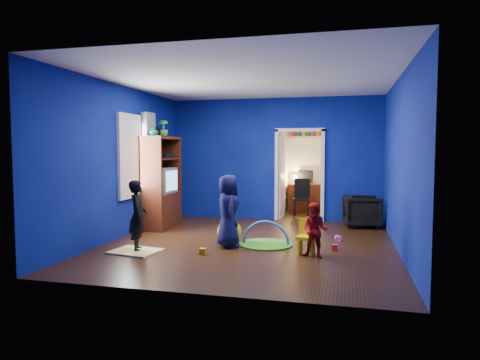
% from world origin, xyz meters
% --- Properties ---
extents(floor, '(5.00, 5.50, 0.01)m').
position_xyz_m(floor, '(0.00, 0.00, 0.00)').
color(floor, black).
rests_on(floor, ground).
extents(ceiling, '(5.00, 5.50, 0.01)m').
position_xyz_m(ceiling, '(0.00, 0.00, 2.90)').
color(ceiling, white).
rests_on(ceiling, wall_back).
extents(wall_back, '(5.00, 0.02, 2.90)m').
position_xyz_m(wall_back, '(0.00, 2.75, 1.45)').
color(wall_back, navy).
rests_on(wall_back, floor).
extents(wall_front, '(5.00, 0.02, 2.90)m').
position_xyz_m(wall_front, '(0.00, -2.75, 1.45)').
color(wall_front, navy).
rests_on(wall_front, floor).
extents(wall_left, '(0.02, 5.50, 2.90)m').
position_xyz_m(wall_left, '(-2.50, 0.00, 1.45)').
color(wall_left, navy).
rests_on(wall_left, floor).
extents(wall_right, '(0.02, 5.50, 2.90)m').
position_xyz_m(wall_right, '(2.50, 0.00, 1.45)').
color(wall_right, navy).
rests_on(wall_right, floor).
extents(alcove, '(1.00, 1.75, 2.50)m').
position_xyz_m(alcove, '(0.60, 3.62, 1.25)').
color(alcove, silver).
rests_on(alcove, floor).
extents(armchair, '(0.84, 0.82, 0.68)m').
position_xyz_m(armchair, '(2.02, 2.20, 0.34)').
color(armchair, black).
rests_on(armchair, floor).
extents(child_black, '(0.43, 0.51, 1.18)m').
position_xyz_m(child_black, '(-1.68, -0.97, 0.59)').
color(child_black, black).
rests_on(child_black, floor).
extents(child_navy, '(0.64, 0.73, 1.25)m').
position_xyz_m(child_navy, '(-0.31, -0.32, 0.63)').
color(child_navy, '#0E1634').
rests_on(child_navy, floor).
extents(toddler_red, '(0.47, 0.40, 0.86)m').
position_xyz_m(toddler_red, '(1.20, -0.72, 0.43)').
color(toddler_red, red).
rests_on(toddler_red, floor).
extents(vase, '(0.25, 0.25, 0.20)m').
position_xyz_m(vase, '(-2.22, 0.82, 2.06)').
color(vase, '#0C5162').
rests_on(vase, tv_armoire).
extents(potted_plant, '(0.27, 0.27, 0.37)m').
position_xyz_m(potted_plant, '(-2.22, 1.34, 2.14)').
color(potted_plant, green).
rests_on(potted_plant, tv_armoire).
extents(tv_armoire, '(0.58, 1.14, 1.96)m').
position_xyz_m(tv_armoire, '(-2.22, 1.12, 0.98)').
color(tv_armoire, '#41100A').
rests_on(tv_armoire, floor).
extents(crt_tv, '(0.46, 0.70, 0.54)m').
position_xyz_m(crt_tv, '(-2.18, 1.12, 1.02)').
color(crt_tv, silver).
rests_on(crt_tv, tv_armoire).
extents(yellow_blanket, '(0.84, 0.72, 0.03)m').
position_xyz_m(yellow_blanket, '(-1.68, -1.07, 0.01)').
color(yellow_blanket, '#F2E07A').
rests_on(yellow_blanket, floor).
extents(hopper_ball, '(0.43, 0.43, 0.43)m').
position_xyz_m(hopper_ball, '(-0.36, -0.07, 0.22)').
color(hopper_ball, yellow).
rests_on(hopper_ball, floor).
extents(kid_chair, '(0.34, 0.34, 0.50)m').
position_xyz_m(kid_chair, '(1.05, -0.52, 0.25)').
color(kid_chair, yellow).
rests_on(kid_chair, floor).
extents(play_mat, '(0.94, 0.94, 0.03)m').
position_xyz_m(play_mat, '(0.30, -0.03, 0.01)').
color(play_mat, green).
rests_on(play_mat, floor).
extents(toy_arch, '(0.84, 0.06, 0.84)m').
position_xyz_m(toy_arch, '(0.30, -0.03, 0.02)').
color(toy_arch, '#3F8CD8').
rests_on(toy_arch, floor).
extents(window_left, '(0.03, 0.95, 1.55)m').
position_xyz_m(window_left, '(-2.48, 0.35, 1.55)').
color(window_left, white).
rests_on(window_left, wall_left).
extents(curtain, '(0.14, 0.42, 2.40)m').
position_xyz_m(curtain, '(-2.37, 0.90, 1.25)').
color(curtain, slate).
rests_on(curtain, floor).
extents(doorway, '(1.16, 0.10, 2.10)m').
position_xyz_m(doorway, '(0.60, 2.75, 1.05)').
color(doorway, white).
rests_on(doorway, floor).
extents(study_desk, '(0.88, 0.44, 0.75)m').
position_xyz_m(study_desk, '(0.60, 4.26, 0.38)').
color(study_desk, '#3D140A').
rests_on(study_desk, floor).
extents(desk_monitor, '(0.40, 0.05, 0.32)m').
position_xyz_m(desk_monitor, '(0.60, 4.38, 0.95)').
color(desk_monitor, black).
rests_on(desk_monitor, study_desk).
extents(desk_lamp, '(0.14, 0.14, 0.14)m').
position_xyz_m(desk_lamp, '(0.32, 4.32, 0.93)').
color(desk_lamp, '#FFD88C').
rests_on(desk_lamp, study_desk).
extents(folding_chair, '(0.40, 0.40, 0.92)m').
position_xyz_m(folding_chair, '(0.60, 3.30, 0.46)').
color(folding_chair, black).
rests_on(folding_chair, floor).
extents(book_shelf, '(0.88, 0.24, 0.04)m').
position_xyz_m(book_shelf, '(0.60, 4.37, 2.02)').
color(book_shelf, white).
rests_on(book_shelf, study_desk).
extents(toy_0, '(0.10, 0.08, 0.10)m').
position_xyz_m(toy_0, '(1.49, -0.16, 0.05)').
color(toy_0, red).
rests_on(toy_0, floor).
extents(toy_1, '(0.11, 0.11, 0.11)m').
position_xyz_m(toy_1, '(1.52, 0.64, 0.06)').
color(toy_1, blue).
rests_on(toy_1, floor).
extents(toy_2, '(0.10, 0.08, 0.10)m').
position_xyz_m(toy_2, '(-0.56, -0.94, 0.05)').
color(toy_2, yellow).
rests_on(toy_2, floor).
extents(toy_3, '(0.11, 0.11, 0.11)m').
position_xyz_m(toy_3, '(0.95, 0.69, 0.06)').
color(toy_3, green).
rests_on(toy_3, floor).
extents(toy_4, '(0.10, 0.08, 0.10)m').
position_xyz_m(toy_4, '(1.54, 0.55, 0.05)').
color(toy_4, '#D44FA5').
rests_on(toy_4, floor).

